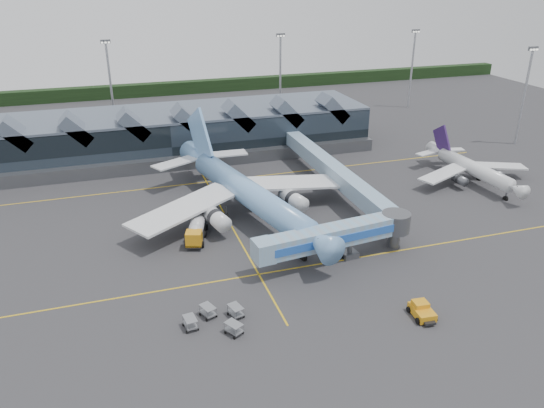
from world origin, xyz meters
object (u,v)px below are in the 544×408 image
object	(u,v)px
pushback_tug	(422,311)
fuel_truck	(197,227)
regional_jet	(471,167)
main_airliner	(244,190)
jet_bridge	(344,234)

from	to	relation	value
pushback_tug	fuel_truck	bearing A→B (deg)	131.94
regional_jet	pushback_tug	size ratio (longest dim) A/B	6.51
fuel_truck	regional_jet	bearing A→B (deg)	24.81
main_airliner	regional_jet	xyz separation A→B (m)	(45.92, 1.52, -1.59)
jet_bridge	pushback_tug	size ratio (longest dim) A/B	6.02
jet_bridge	fuel_truck	distance (m)	22.85
fuel_truck	jet_bridge	bearing A→B (deg)	-17.24
jet_bridge	regional_jet	bearing A→B (deg)	22.59
jet_bridge	pushback_tug	bearing A→B (deg)	-85.24
main_airliner	regional_jet	size ratio (longest dim) A/B	1.77
jet_bridge	fuel_truck	world-z (taller)	jet_bridge
regional_jet	fuel_truck	xyz separation A→B (m)	(-55.10, -7.32, -1.15)
jet_bridge	pushback_tug	distance (m)	16.17
regional_jet	pushback_tug	distance (m)	48.89
regional_jet	jet_bridge	world-z (taller)	regional_jet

